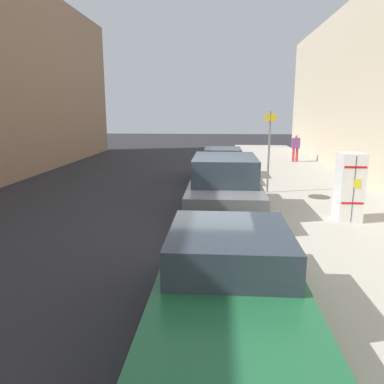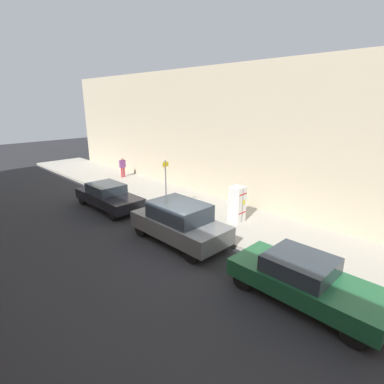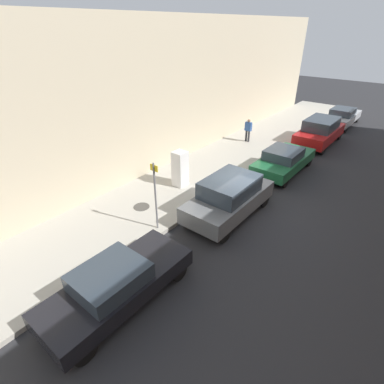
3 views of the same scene
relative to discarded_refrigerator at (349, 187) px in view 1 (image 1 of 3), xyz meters
name	(u,v)px [view 1 (image 1 of 3)]	position (x,y,z in m)	size (l,w,h in m)	color
ground_plane	(203,224)	(3.75, 0.09, -1.05)	(80.00, 80.00, 0.00)	#28282B
sidewalk_slab	(351,224)	(-0.10, 0.09, -0.96)	(4.22, 44.00, 0.17)	#B2ADA0
discarded_refrigerator	(349,187)	(0.00, 0.00, 0.00)	(0.61, 0.64, 1.75)	white
manhole_cover	(319,197)	(0.02, -2.65, -0.87)	(0.70, 0.70, 0.02)	#47443F
street_sign_post	(269,148)	(1.65, -3.29, 0.67)	(0.36, 0.07, 2.77)	slate
pedestrian_walking_far	(296,146)	(-0.90, -11.52, -0.01)	(0.44, 0.22, 1.53)	#B73338
parked_sedan_dark	(223,164)	(3.19, -6.47, -0.34)	(1.79, 4.59, 1.37)	black
parked_suv_gray	(224,187)	(3.19, -0.57, -0.15)	(1.93, 4.41, 1.75)	slate
parked_sedan_green	(229,280)	(3.19, 4.92, -0.34)	(1.88, 4.47, 1.38)	#1E6038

